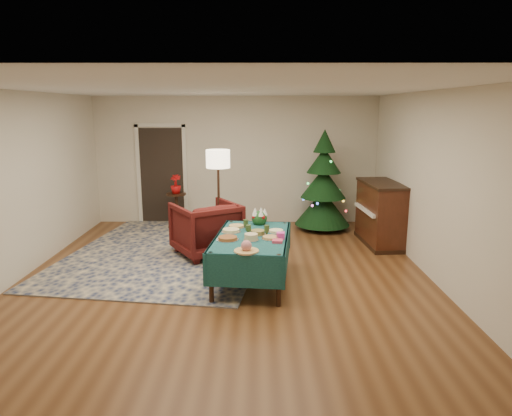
{
  "coord_description": "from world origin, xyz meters",
  "views": [
    {
      "loc": [
        0.46,
        -6.25,
        2.44
      ],
      "look_at": [
        0.44,
        0.96,
        0.87
      ],
      "focal_mm": 32.0,
      "sensor_mm": 36.0,
      "label": 1
    }
  ],
  "objects_px": {
    "floor_lamp": "(218,165)",
    "gift_box": "(281,236)",
    "armchair": "(206,226)",
    "christmas_tree": "(323,185)",
    "piano": "(381,214)",
    "buffet_table": "(252,245)",
    "potted_plant": "(176,188)",
    "side_table": "(177,211)"
  },
  "relations": [
    {
      "from": "buffet_table",
      "to": "side_table",
      "type": "distance_m",
      "value": 3.41
    },
    {
      "from": "buffet_table",
      "to": "piano",
      "type": "bearing_deg",
      "value": 39.22
    },
    {
      "from": "side_table",
      "to": "armchair",
      "type": "bearing_deg",
      "value": -65.27
    },
    {
      "from": "gift_box",
      "to": "buffet_table",
      "type": "bearing_deg",
      "value": 160.69
    },
    {
      "from": "christmas_tree",
      "to": "gift_box",
      "type": "bearing_deg",
      "value": -108.18
    },
    {
      "from": "buffet_table",
      "to": "floor_lamp",
      "type": "relative_size",
      "value": 1.07
    },
    {
      "from": "side_table",
      "to": "piano",
      "type": "distance_m",
      "value": 4.08
    },
    {
      "from": "buffet_table",
      "to": "gift_box",
      "type": "relative_size",
      "value": 16.96
    },
    {
      "from": "floor_lamp",
      "to": "armchair",
      "type": "bearing_deg",
      "value": -108.16
    },
    {
      "from": "floor_lamp",
      "to": "christmas_tree",
      "type": "height_order",
      "value": "christmas_tree"
    },
    {
      "from": "piano",
      "to": "gift_box",
      "type": "bearing_deg",
      "value": -133.4
    },
    {
      "from": "armchair",
      "to": "christmas_tree",
      "type": "height_order",
      "value": "christmas_tree"
    },
    {
      "from": "buffet_table",
      "to": "piano",
      "type": "distance_m",
      "value": 2.99
    },
    {
      "from": "potted_plant",
      "to": "christmas_tree",
      "type": "bearing_deg",
      "value": -0.81
    },
    {
      "from": "buffet_table",
      "to": "potted_plant",
      "type": "distance_m",
      "value": 3.41
    },
    {
      "from": "piano",
      "to": "floor_lamp",
      "type": "bearing_deg",
      "value": -177.86
    },
    {
      "from": "buffet_table",
      "to": "floor_lamp",
      "type": "height_order",
      "value": "floor_lamp"
    },
    {
      "from": "gift_box",
      "to": "armchair",
      "type": "bearing_deg",
      "value": 130.49
    },
    {
      "from": "floor_lamp",
      "to": "piano",
      "type": "distance_m",
      "value": 3.08
    },
    {
      "from": "floor_lamp",
      "to": "buffet_table",
      "type": "bearing_deg",
      "value": -70.96
    },
    {
      "from": "potted_plant",
      "to": "piano",
      "type": "height_order",
      "value": "piano"
    },
    {
      "from": "gift_box",
      "to": "floor_lamp",
      "type": "bearing_deg",
      "value": 117.79
    },
    {
      "from": "side_table",
      "to": "potted_plant",
      "type": "height_order",
      "value": "potted_plant"
    },
    {
      "from": "christmas_tree",
      "to": "piano",
      "type": "bearing_deg",
      "value": -49.71
    },
    {
      "from": "side_table",
      "to": "christmas_tree",
      "type": "xyz_separation_m",
      "value": [
        3.01,
        -0.04,
        0.56
      ]
    },
    {
      "from": "floor_lamp",
      "to": "piano",
      "type": "bearing_deg",
      "value": 2.14
    },
    {
      "from": "side_table",
      "to": "gift_box",
      "type": "bearing_deg",
      "value": -57.6
    },
    {
      "from": "potted_plant",
      "to": "buffet_table",
      "type": "bearing_deg",
      "value": -62.0
    },
    {
      "from": "gift_box",
      "to": "christmas_tree",
      "type": "relative_size",
      "value": 0.05
    },
    {
      "from": "armchair",
      "to": "potted_plant",
      "type": "distance_m",
      "value": 1.96
    },
    {
      "from": "floor_lamp",
      "to": "gift_box",
      "type": "bearing_deg",
      "value": -62.21
    },
    {
      "from": "floor_lamp",
      "to": "christmas_tree",
      "type": "relative_size",
      "value": 0.85
    },
    {
      "from": "armchair",
      "to": "side_table",
      "type": "distance_m",
      "value": 1.93
    },
    {
      "from": "armchair",
      "to": "buffet_table",
      "type": "bearing_deg",
      "value": 90.37
    },
    {
      "from": "armchair",
      "to": "potted_plant",
      "type": "xyz_separation_m",
      "value": [
        -0.81,
        1.75,
        0.34
      ]
    },
    {
      "from": "side_table",
      "to": "christmas_tree",
      "type": "bearing_deg",
      "value": -0.81
    },
    {
      "from": "floor_lamp",
      "to": "potted_plant",
      "type": "distance_m",
      "value": 1.69
    },
    {
      "from": "armchair",
      "to": "christmas_tree",
      "type": "xyz_separation_m",
      "value": [
        2.21,
        1.71,
        0.42
      ]
    },
    {
      "from": "side_table",
      "to": "potted_plant",
      "type": "xyz_separation_m",
      "value": [
        -0.0,
        0.0,
        0.49
      ]
    },
    {
      "from": "gift_box",
      "to": "piano",
      "type": "bearing_deg",
      "value": 46.6
    },
    {
      "from": "gift_box",
      "to": "christmas_tree",
      "type": "height_order",
      "value": "christmas_tree"
    },
    {
      "from": "gift_box",
      "to": "potted_plant",
      "type": "relative_size",
      "value": 0.28
    }
  ]
}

